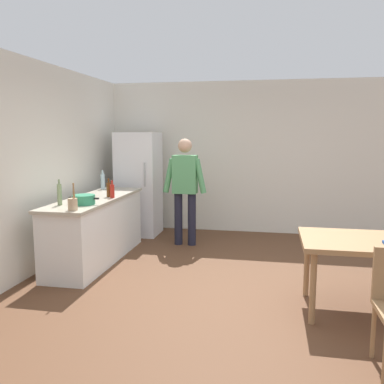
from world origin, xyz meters
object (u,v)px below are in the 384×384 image
object	(u,v)px
refrigerator	(139,184)
bottle_beer_brown	(109,189)
bottle_sauce_red	(112,191)
cooking_pot	(84,200)
bottle_vinegar_tall	(60,194)
dining_table	(375,248)
utensil_jar	(73,204)
person	(185,184)
bottle_water_clear	(103,181)

from	to	relation	value
refrigerator	bottle_beer_brown	bearing A→B (deg)	-87.47
bottle_sauce_red	bottle_beer_brown	size ratio (longest dim) A/B	0.92
cooking_pot	bottle_vinegar_tall	xyz separation A→B (m)	(-0.27, -0.10, 0.08)
dining_table	utensil_jar	size ratio (longest dim) A/B	4.37
bottle_vinegar_tall	cooking_pot	bearing A→B (deg)	21.23
refrigerator	bottle_sauce_red	xyz separation A→B (m)	(0.14, -1.58, 0.10)
bottle_sauce_red	bottle_beer_brown	world-z (taller)	bottle_beer_brown
utensil_jar	bottle_vinegar_tall	distance (m)	0.44
refrigerator	bottle_beer_brown	distance (m)	1.52
dining_table	bottle_beer_brown	bearing A→B (deg)	159.90
person	bottle_beer_brown	xyz separation A→B (m)	(-0.88, -0.96, 0.03)
cooking_pot	bottle_vinegar_tall	world-z (taller)	bottle_vinegar_tall
utensil_jar	bottle_sauce_red	size ratio (longest dim) A/B	1.33
refrigerator	bottle_vinegar_tall	bearing A→B (deg)	-96.77
bottle_water_clear	refrigerator	bearing A→B (deg)	65.70
bottle_beer_brown	bottle_vinegar_tall	bearing A→B (deg)	-114.25
cooking_pot	bottle_sauce_red	xyz separation A→B (m)	(0.14, 0.58, 0.04)
person	dining_table	world-z (taller)	person
bottle_sauce_red	cooking_pot	bearing A→B (deg)	-104.01
refrigerator	dining_table	distance (m)	4.27
dining_table	bottle_vinegar_tall	xyz separation A→B (m)	(-3.57, 0.44, 0.36)
person	cooking_pot	size ratio (longest dim) A/B	4.25
refrigerator	cooking_pot	xyz separation A→B (m)	(-0.00, -2.16, 0.06)
person	refrigerator	bearing A→B (deg)	149.77
bottle_water_clear	bottle_vinegar_tall	world-z (taller)	bottle_vinegar_tall
cooking_pot	refrigerator	bearing A→B (deg)	89.97
bottle_vinegar_tall	bottle_beer_brown	bearing A→B (deg)	65.75
refrigerator	bottle_sauce_red	world-z (taller)	refrigerator
bottle_water_clear	bottle_vinegar_tall	xyz separation A→B (m)	(0.08, -1.50, 0.01)
refrigerator	bottle_vinegar_tall	xyz separation A→B (m)	(-0.27, -2.26, 0.14)
person	bottle_sauce_red	bearing A→B (deg)	-128.19
bottle_beer_brown	bottle_sauce_red	bearing A→B (deg)	-39.00
dining_table	utensil_jar	xyz separation A→B (m)	(-3.24, 0.14, 0.31)
refrigerator	utensil_jar	bearing A→B (deg)	-88.74
dining_table	bottle_water_clear	xyz separation A→B (m)	(-3.64, 1.94, 0.35)
bottle_water_clear	bottle_vinegar_tall	bearing A→B (deg)	-87.10
refrigerator	bottle_sauce_red	size ratio (longest dim) A/B	7.50
bottle_sauce_red	bottle_water_clear	bearing A→B (deg)	120.88
refrigerator	bottle_sauce_red	distance (m)	1.59
dining_table	cooking_pot	bearing A→B (deg)	170.68
refrigerator	bottle_sauce_red	bearing A→B (deg)	-84.81
dining_table	bottle_water_clear	bearing A→B (deg)	152.01
refrigerator	dining_table	xyz separation A→B (m)	(3.30, -2.70, -0.23)
refrigerator	bottle_beer_brown	xyz separation A→B (m)	(0.07, -1.52, 0.11)
dining_table	cooking_pot	distance (m)	3.36
bottle_water_clear	dining_table	bearing A→B (deg)	-27.99
refrigerator	bottle_water_clear	world-z (taller)	refrigerator
bottle_sauce_red	bottle_water_clear	size ratio (longest dim) A/B	0.80
refrigerator	person	world-z (taller)	refrigerator
utensil_jar	bottle_water_clear	bearing A→B (deg)	102.60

